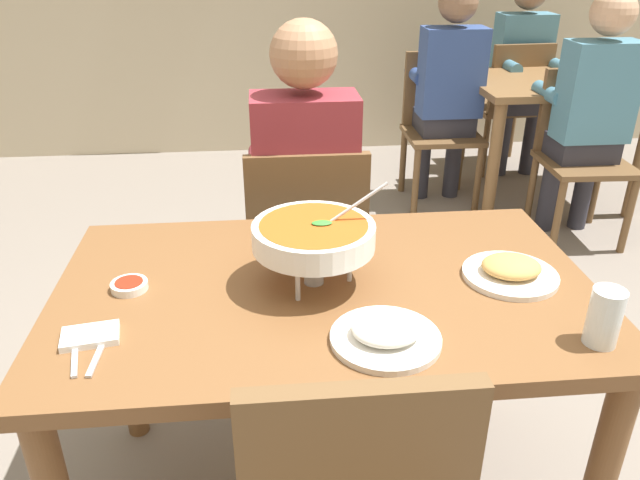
{
  "coord_description": "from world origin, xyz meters",
  "views": [
    {
      "loc": [
        -0.14,
        -1.32,
        1.55
      ],
      "look_at": [
        0.0,
        0.15,
        0.81
      ],
      "focal_mm": 34.58,
      "sensor_mm": 36.0,
      "label": 1
    }
  ],
  "objects_px": {
    "diner_main": "(304,183)",
    "chair_bg_right": "(439,119)",
    "rice_plate": "(386,334)",
    "chair_bg_left": "(580,145)",
    "patron_bg_left": "(591,104)",
    "dining_table_far": "(550,102)",
    "chair_diner_main": "(306,246)",
    "appetizer_plate": "(511,271)",
    "patron_bg_right": "(449,84)",
    "sauce_dish": "(129,285)",
    "drink_glass": "(604,320)",
    "dining_table_main": "(326,322)",
    "curry_bowl": "(314,236)",
    "patron_bg_middle": "(523,65)",
    "chair_bg_middle": "(510,100)"
  },
  "relations": [
    {
      "from": "diner_main",
      "to": "chair_bg_right",
      "type": "height_order",
      "value": "diner_main"
    },
    {
      "from": "rice_plate",
      "to": "chair_bg_left",
      "type": "distance_m",
      "value": 2.5
    },
    {
      "from": "patron_bg_left",
      "to": "dining_table_far",
      "type": "bearing_deg",
      "value": 85.84
    },
    {
      "from": "rice_plate",
      "to": "dining_table_far",
      "type": "bearing_deg",
      "value": 58.94
    },
    {
      "from": "chair_diner_main",
      "to": "dining_table_far",
      "type": "height_order",
      "value": "chair_diner_main"
    },
    {
      "from": "appetizer_plate",
      "to": "patron_bg_right",
      "type": "bearing_deg",
      "value": 77.68
    },
    {
      "from": "chair_diner_main",
      "to": "sauce_dish",
      "type": "xyz_separation_m",
      "value": [
        -0.48,
        -0.67,
        0.26
      ]
    },
    {
      "from": "chair_diner_main",
      "to": "rice_plate",
      "type": "height_order",
      "value": "chair_diner_main"
    },
    {
      "from": "drink_glass",
      "to": "patron_bg_left",
      "type": "relative_size",
      "value": 0.1
    },
    {
      "from": "dining_table_main",
      "to": "patron_bg_right",
      "type": "xyz_separation_m",
      "value": [
        0.96,
        2.25,
        0.1
      ]
    },
    {
      "from": "dining_table_far",
      "to": "chair_diner_main",
      "type": "bearing_deg",
      "value": -136.05
    },
    {
      "from": "chair_diner_main",
      "to": "patron_bg_left",
      "type": "height_order",
      "value": "patron_bg_left"
    },
    {
      "from": "curry_bowl",
      "to": "sauce_dish",
      "type": "height_order",
      "value": "curry_bowl"
    },
    {
      "from": "sauce_dish",
      "to": "chair_bg_right",
      "type": "distance_m",
      "value": 2.73
    },
    {
      "from": "chair_diner_main",
      "to": "sauce_dish",
      "type": "relative_size",
      "value": 10.0
    },
    {
      "from": "patron_bg_left",
      "to": "appetizer_plate",
      "type": "bearing_deg",
      "value": -122.53
    },
    {
      "from": "patron_bg_middle",
      "to": "patron_bg_left",
      "type": "bearing_deg",
      "value": -93.22
    },
    {
      "from": "appetizer_plate",
      "to": "dining_table_far",
      "type": "height_order",
      "value": "appetizer_plate"
    },
    {
      "from": "drink_glass",
      "to": "chair_bg_middle",
      "type": "bearing_deg",
      "value": 71.66
    },
    {
      "from": "diner_main",
      "to": "chair_bg_middle",
      "type": "bearing_deg",
      "value": 52.22
    },
    {
      "from": "patron_bg_middle",
      "to": "dining_table_far",
      "type": "bearing_deg",
      "value": -92.27
    },
    {
      "from": "chair_diner_main",
      "to": "appetizer_plate",
      "type": "relative_size",
      "value": 3.75
    },
    {
      "from": "patron_bg_middle",
      "to": "chair_bg_middle",
      "type": "bearing_deg",
      "value": -164.44
    },
    {
      "from": "sauce_dish",
      "to": "chair_bg_left",
      "type": "xyz_separation_m",
      "value": [
        2.06,
        1.73,
        -0.26
      ]
    },
    {
      "from": "drink_glass",
      "to": "patron_bg_middle",
      "type": "height_order",
      "value": "patron_bg_middle"
    },
    {
      "from": "dining_table_main",
      "to": "chair_bg_left",
      "type": "xyz_separation_m",
      "value": [
        1.58,
        1.75,
        -0.14
      ]
    },
    {
      "from": "chair_bg_left",
      "to": "chair_bg_middle",
      "type": "height_order",
      "value": "same"
    },
    {
      "from": "dining_table_far",
      "to": "chair_bg_middle",
      "type": "xyz_separation_m",
      "value": [
        -0.04,
        0.51,
        -0.11
      ]
    },
    {
      "from": "appetizer_plate",
      "to": "chair_diner_main",
      "type": "bearing_deg",
      "value": 123.7
    },
    {
      "from": "dining_table_main",
      "to": "dining_table_far",
      "type": "xyz_separation_m",
      "value": [
        1.6,
        2.24,
        -0.02
      ]
    },
    {
      "from": "patron_bg_left",
      "to": "chair_bg_middle",
      "type": "bearing_deg",
      "value": 89.8
    },
    {
      "from": "patron_bg_left",
      "to": "chair_bg_right",
      "type": "bearing_deg",
      "value": 134.17
    },
    {
      "from": "sauce_dish",
      "to": "rice_plate",
      "type": "bearing_deg",
      "value": -25.03
    },
    {
      "from": "curry_bowl",
      "to": "patron_bg_middle",
      "type": "height_order",
      "value": "patron_bg_middle"
    },
    {
      "from": "chair_bg_left",
      "to": "patron_bg_right",
      "type": "distance_m",
      "value": 0.82
    },
    {
      "from": "rice_plate",
      "to": "sauce_dish",
      "type": "height_order",
      "value": "rice_plate"
    },
    {
      "from": "dining_table_far",
      "to": "chair_bg_left",
      "type": "xyz_separation_m",
      "value": [
        -0.03,
        -0.49,
        -0.11
      ]
    },
    {
      "from": "patron_bg_right",
      "to": "dining_table_main",
      "type": "bearing_deg",
      "value": -113.23
    },
    {
      "from": "dining_table_main",
      "to": "curry_bowl",
      "type": "relative_size",
      "value": 4.04
    },
    {
      "from": "chair_diner_main",
      "to": "rice_plate",
      "type": "distance_m",
      "value": 0.99
    },
    {
      "from": "sauce_dish",
      "to": "patron_bg_middle",
      "type": "height_order",
      "value": "patron_bg_middle"
    },
    {
      "from": "dining_table_main",
      "to": "curry_bowl",
      "type": "distance_m",
      "value": 0.24
    },
    {
      "from": "dining_table_main",
      "to": "curry_bowl",
      "type": "xyz_separation_m",
      "value": [
        -0.03,
        0.01,
        0.24
      ]
    },
    {
      "from": "curry_bowl",
      "to": "appetizer_plate",
      "type": "xyz_separation_m",
      "value": [
        0.5,
        -0.02,
        -0.11
      ]
    },
    {
      "from": "dining_table_far",
      "to": "chair_bg_middle",
      "type": "relative_size",
      "value": 1.11
    },
    {
      "from": "rice_plate",
      "to": "patron_bg_right",
      "type": "height_order",
      "value": "patron_bg_right"
    },
    {
      "from": "curry_bowl",
      "to": "drink_glass",
      "type": "height_order",
      "value": "curry_bowl"
    },
    {
      "from": "curry_bowl",
      "to": "sauce_dish",
      "type": "xyz_separation_m",
      "value": [
        -0.46,
        0.01,
        -0.12
      ]
    },
    {
      "from": "drink_glass",
      "to": "chair_bg_right",
      "type": "xyz_separation_m",
      "value": [
        0.4,
        2.63,
        -0.31
      ]
    },
    {
      "from": "diner_main",
      "to": "patron_bg_left",
      "type": "height_order",
      "value": "same"
    }
  ]
}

